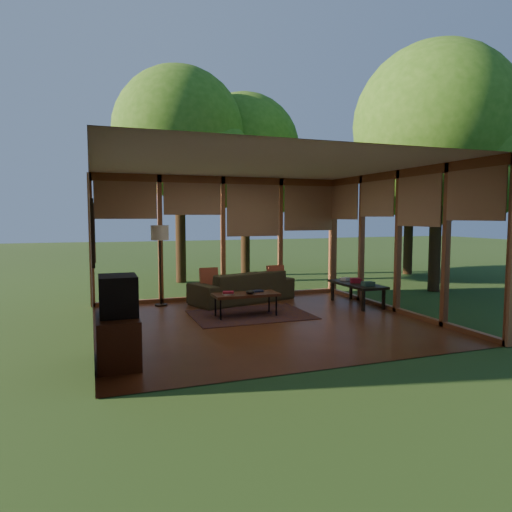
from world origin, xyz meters
name	(u,v)px	position (x,y,z in m)	size (l,w,h in m)	color
floor	(263,323)	(0.00, 0.00, 0.00)	(5.50, 5.50, 0.00)	brown
ceiling	(263,164)	(0.00, 0.00, 2.70)	(5.50, 5.50, 0.00)	silver
wall_left	(91,249)	(-2.75, 0.00, 1.35)	(0.04, 5.00, 2.70)	silver
wall_front	(338,257)	(0.00, -2.50, 1.35)	(5.50, 0.04, 2.70)	silver
window_wall_back	(223,238)	(0.00, 2.50, 1.35)	(5.50, 0.12, 2.70)	brown
window_wall_right	(398,242)	(2.75, 0.00, 1.35)	(0.12, 5.00, 2.70)	brown
exterior_lawn	(380,263)	(8.00, 8.00, -0.01)	(40.00, 40.00, 0.00)	#29481B
tree_nw	(179,133)	(-0.41, 5.44, 4.10)	(3.56, 3.56, 5.89)	#322212
tree_ne	(244,149)	(1.78, 6.34, 3.90)	(3.38, 3.38, 5.60)	#322212
tree_se	(435,126)	(5.05, 1.75, 3.99)	(3.86, 3.86, 5.93)	#322212
tree_far	(405,170)	(6.55, 4.76, 3.28)	(2.97, 2.97, 4.78)	#322212
rug	(250,315)	(0.01, 0.68, 0.01)	(2.16, 1.53, 0.01)	brown
sofa	(242,286)	(0.28, 2.00, 0.33)	(2.26, 0.88, 0.66)	#3B341D
pillow_left	(209,277)	(-0.47, 1.95, 0.57)	(0.38, 0.13, 0.38)	maroon
pillow_right	(276,274)	(1.03, 1.95, 0.57)	(0.37, 0.12, 0.37)	maroon
ct_book_lower	(228,294)	(-0.46, 0.55, 0.44)	(0.18, 0.14, 0.03)	beige
ct_book_upper	(228,292)	(-0.46, 0.55, 0.47)	(0.20, 0.15, 0.03)	maroon
ct_book_side	(257,291)	(0.14, 0.68, 0.44)	(0.20, 0.15, 0.03)	black
ct_bowl	(250,292)	(-0.06, 0.50, 0.46)	(0.16, 0.16, 0.07)	black
media_cabinet	(118,339)	(-2.47, -1.38, 0.30)	(0.50, 1.00, 0.60)	#502715
television	(118,295)	(-2.45, -1.38, 0.85)	(0.45, 0.55, 0.50)	black
console_book_a	(368,284)	(2.40, 0.45, 0.50)	(0.23, 0.17, 0.08)	#2E5043
console_book_b	(356,280)	(2.40, 0.90, 0.50)	(0.22, 0.16, 0.10)	maroon
console_book_c	(346,279)	(2.40, 1.30, 0.48)	(0.21, 0.15, 0.06)	beige
floor_lamp	(160,237)	(-1.43, 2.15, 1.41)	(0.36, 0.36, 1.65)	black
coffee_table	(246,295)	(-0.11, 0.60, 0.39)	(1.20, 0.50, 0.43)	#502715
side_console	(357,285)	(2.40, 0.85, 0.41)	(0.60, 1.40, 0.46)	black
wall_painting	(93,232)	(-2.71, 1.40, 1.55)	(0.06, 1.35, 1.15)	black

